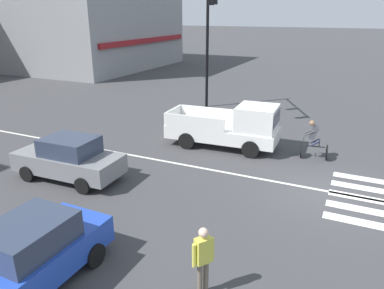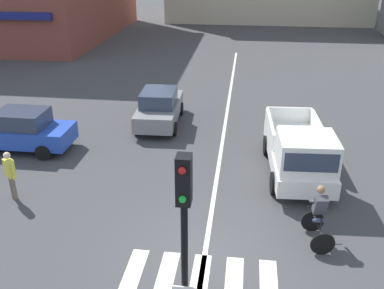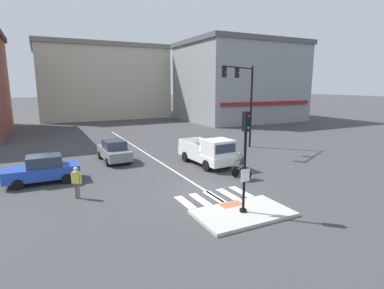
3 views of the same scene
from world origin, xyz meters
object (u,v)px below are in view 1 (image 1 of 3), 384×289
car_grey_westbound_far (69,158)px  pedestrian_at_curb_left (203,256)px  traffic_light_mast (209,28)px  cyclist (314,139)px  pickup_truck_white_eastbound_mid (232,127)px  car_blue_cross_left (27,257)px

car_grey_westbound_far → pedestrian_at_curb_left: (-3.43, -6.96, 0.17)m
traffic_light_mast → cyclist: 9.72m
traffic_light_mast → car_grey_westbound_far: (-11.20, 0.94, -4.28)m
pickup_truck_white_eastbound_mid → cyclist: 3.59m
traffic_light_mast → car_blue_cross_left: size_ratio=1.80×
traffic_light_mast → pickup_truck_white_eastbound_mid: 7.62m
car_blue_cross_left → pickup_truck_white_eastbound_mid: bearing=-5.7°
car_blue_cross_left → cyclist: bearing=-23.0°
cyclist → pedestrian_at_curb_left: (-9.44, 1.02, 0.11)m
cyclist → pedestrian_at_curb_left: size_ratio=1.01×
car_grey_westbound_far → traffic_light_mast: bearing=-4.8°
traffic_light_mast → pedestrian_at_curb_left: size_ratio=4.43×
traffic_light_mast → cyclist: (-5.20, -7.04, -4.22)m
car_grey_westbound_far → cyclist: bearing=-53.0°
pickup_truck_white_eastbound_mid → pedestrian_at_curb_left: size_ratio=3.11×
car_grey_westbound_far → pedestrian_at_curb_left: pedestrian_at_curb_left is taller
cyclist → traffic_light_mast: bearing=53.6°
traffic_light_mast → car_grey_westbound_far: size_ratio=1.78×
traffic_light_mast → car_blue_cross_left: bearing=-171.6°
pickup_truck_white_eastbound_mid → cyclist: size_ratio=3.09×
cyclist → pickup_truck_white_eastbound_mid: bearing=93.2°
traffic_light_mast → car_grey_westbound_far: bearing=175.2°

